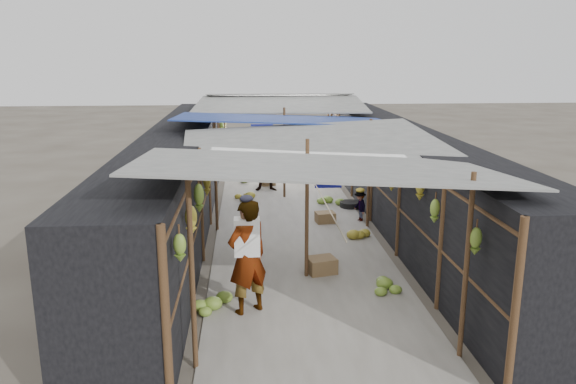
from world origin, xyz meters
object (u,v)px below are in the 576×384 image
object	(u,v)px
vendor_seated	(360,206)
shopper_blue	(269,163)
black_basin	(350,205)
vendor_elderly	(247,257)
crate_near	(321,266)

from	to	relation	value
vendor_seated	shopper_blue	bearing A→B (deg)	-160.88
black_basin	vendor_elderly	distance (m)	6.82
shopper_blue	vendor_elderly	bearing A→B (deg)	-94.06
vendor_elderly	shopper_blue	bearing A→B (deg)	-126.57
crate_near	vendor_elderly	xyz separation A→B (m)	(-1.39, -1.55, 0.79)
black_basin	crate_near	bearing A→B (deg)	-106.87
crate_near	black_basin	distance (m)	4.82
black_basin	vendor_seated	size ratio (longest dim) A/B	0.70
vendor_elderly	vendor_seated	distance (m)	5.64
crate_near	vendor_seated	world-z (taller)	vendor_seated
vendor_elderly	crate_near	bearing A→B (deg)	-163.75
crate_near	vendor_seated	xyz separation A→B (m)	(1.40, 3.32, 0.24)
black_basin	shopper_blue	world-z (taller)	shopper_blue
vendor_elderly	black_basin	bearing A→B (deg)	-146.21
black_basin	vendor_seated	distance (m)	1.33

